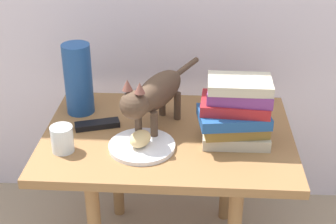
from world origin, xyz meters
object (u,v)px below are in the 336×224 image
(plate, at_px, (142,146))
(tv_remote, at_px, (97,125))
(side_table, at_px, (168,151))
(cat, at_px, (154,94))
(bread_roll, at_px, (140,139))
(candle_jar, at_px, (62,140))
(book_stack, at_px, (236,112))
(green_vase, at_px, (78,79))

(plate, bearing_deg, tv_remote, 143.45)
(side_table, xyz_separation_m, cat, (-0.05, 0.02, 0.20))
(tv_remote, bearing_deg, bread_roll, -57.00)
(side_table, bearing_deg, cat, 154.28)
(plate, relative_size, candle_jar, 2.48)
(cat, relative_size, book_stack, 1.85)
(side_table, bearing_deg, candle_jar, -158.25)
(side_table, distance_m, cat, 0.21)
(plate, xyz_separation_m, cat, (0.03, 0.12, 0.13))
(green_vase, height_order, tv_remote, green_vase)
(cat, relative_size, tv_remote, 2.95)
(side_table, xyz_separation_m, candle_jar, (-0.32, -0.13, 0.11))
(side_table, distance_m, bread_roll, 0.17)
(cat, relative_size, green_vase, 1.74)
(book_stack, distance_m, candle_jar, 0.55)
(side_table, distance_m, green_vase, 0.40)
(side_table, bearing_deg, tv_remote, 174.00)
(side_table, relative_size, bread_roll, 10.34)
(side_table, distance_m, tv_remote, 0.26)
(cat, height_order, book_stack, cat)
(side_table, height_order, tv_remote, tv_remote)
(cat, xyz_separation_m, candle_jar, (-0.27, -0.15, -0.09))
(book_stack, relative_size, tv_remote, 1.60)
(side_table, relative_size, book_stack, 3.45)
(bread_roll, relative_size, cat, 0.18)
(candle_jar, bearing_deg, cat, 28.65)
(side_table, distance_m, candle_jar, 0.36)
(cat, distance_m, candle_jar, 0.33)
(book_stack, bearing_deg, bread_roll, -167.02)
(book_stack, bearing_deg, candle_jar, -170.43)
(green_vase, relative_size, tv_remote, 1.70)
(green_vase, bearing_deg, tv_remote, -54.20)
(green_vase, bearing_deg, bread_roll, -45.05)
(plate, height_order, candle_jar, candle_jar)
(book_stack, height_order, tv_remote, book_stack)
(side_table, height_order, bread_roll, bread_roll)
(side_table, xyz_separation_m, plate, (-0.08, -0.10, 0.08))
(side_table, distance_m, book_stack, 0.28)
(side_table, distance_m, plate, 0.15)
(side_table, relative_size, plate, 3.92)
(plate, bearing_deg, book_stack, 11.60)
(book_stack, distance_m, green_vase, 0.57)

